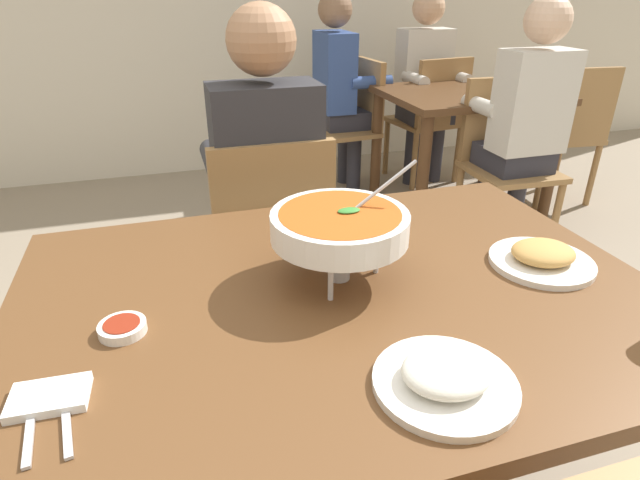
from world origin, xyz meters
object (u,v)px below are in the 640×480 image
object	(u,v)px
chair_bg_right	(504,153)
dining_table_main	(339,327)
rice_plate	(445,378)
patron_bg_right	(525,115)
curry_bowl	(340,226)
chair_bg_corner	(568,128)
sauce_dish	(122,328)
chair_bg_middle	(432,114)
chair_diner_main	(270,239)
appetizer_plate	(542,257)
patron_bg_left	(340,83)
chair_bg_left	(353,119)
dining_table_far	(465,113)
diner_main	(266,176)
patron_bg_middle	(425,78)

from	to	relation	value
chair_bg_right	dining_table_main	bearing A→B (deg)	-135.10
rice_plate	chair_bg_right	distance (m)	2.28
rice_plate	patron_bg_right	distance (m)	2.17
curry_bowl	chair_bg_corner	bearing A→B (deg)	38.98
sauce_dish	chair_bg_middle	distance (m)	3.15
rice_plate	sauce_dish	distance (m)	0.60
curry_bowl	chair_bg_right	size ratio (longest dim) A/B	0.37
chair_diner_main	patron_bg_right	size ratio (longest dim) A/B	0.69
appetizer_plate	sauce_dish	world-z (taller)	appetizer_plate
patron_bg_left	patron_bg_right	world-z (taller)	same
chair_bg_left	chair_bg_middle	bearing A→B (deg)	-2.05
chair_bg_corner	dining_table_far	bearing A→B (deg)	169.49
chair_diner_main	chair_bg_corner	distance (m)	2.40
chair_diner_main	rice_plate	bearing A→B (deg)	-86.50
chair_bg_middle	patron_bg_left	bearing A→B (deg)	173.67
sauce_dish	rice_plate	bearing A→B (deg)	-31.19
diner_main	dining_table_main	bearing A→B (deg)	-90.00
chair_bg_corner	patron_bg_left	xyz separation A→B (m)	(-1.33, 0.69, 0.24)
chair_diner_main	patron_bg_left	xyz separation A→B (m)	(0.85, 1.71, 0.24)
appetizer_plate	chair_bg_corner	xyz separation A→B (m)	(1.68, 1.83, -0.27)
rice_plate	patron_bg_middle	world-z (taller)	patron_bg_middle
patron_bg_middle	sauce_dish	bearing A→B (deg)	-127.53
patron_bg_left	sauce_dish	bearing A→B (deg)	-117.28
chair_bg_right	diner_main	bearing A→B (deg)	-156.32
dining_table_main	sauce_dish	distance (m)	0.46
dining_table_far	patron_bg_middle	world-z (taller)	patron_bg_middle
chair_bg_middle	chair_bg_corner	xyz separation A→B (m)	(0.65, -0.62, 0.00)
dining_table_far	chair_bg_right	distance (m)	0.49
patron_bg_middle	patron_bg_right	xyz separation A→B (m)	(-0.03, -1.17, 0.00)
chair_bg_middle	chair_bg_right	bearing A→B (deg)	-94.12
dining_table_main	chair_diner_main	size ratio (longest dim) A/B	1.54
rice_plate	patron_bg_middle	size ratio (longest dim) A/B	0.18
rice_plate	chair_bg_left	size ratio (longest dim) A/B	0.27
diner_main	rice_plate	bearing A→B (deg)	-86.60
chair_bg_left	patron_bg_middle	xyz separation A→B (m)	(0.56, 0.06, 0.24)
dining_table_far	patron_bg_middle	xyz separation A→B (m)	(0.01, 0.57, 0.12)
diner_main	patron_bg_left	xyz separation A→B (m)	(0.85, 1.67, 0.00)
diner_main	patron_bg_right	size ratio (longest dim) A/B	1.00
chair_bg_right	patron_bg_right	world-z (taller)	patron_bg_right
chair_bg_middle	patron_bg_left	world-z (taller)	patron_bg_left
chair_diner_main	patron_bg_middle	size ratio (longest dim) A/B	0.69
chair_bg_right	rice_plate	bearing A→B (deg)	-127.86
patron_bg_left	patron_bg_right	size ratio (longest dim) A/B	1.00
dining_table_main	dining_table_far	distance (m)	2.43
rice_plate	chair_bg_corner	bearing A→B (deg)	45.36
chair_bg_left	chair_bg_middle	world-z (taller)	same
chair_bg_left	patron_bg_left	xyz separation A→B (m)	(-0.08, 0.05, 0.24)
chair_bg_corner	patron_bg_middle	distance (m)	1.01
sauce_dish	chair_bg_right	distance (m)	2.42
appetizer_plate	dining_table_far	distance (m)	2.20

